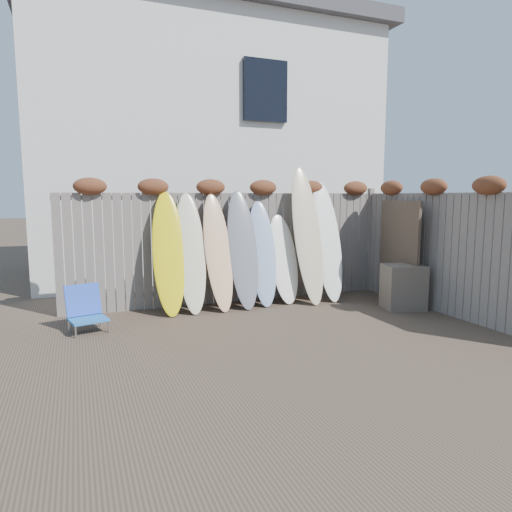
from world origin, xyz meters
name	(u,v)px	position (x,y,z in m)	size (l,w,h in m)	color
ground	(288,339)	(0.00, 0.00, 0.00)	(80.00, 80.00, 0.00)	#493A2D
back_fence	(235,238)	(0.06, 2.39, 1.18)	(6.05, 0.28, 2.24)	slate
right_fence	(448,246)	(2.99, 0.25, 1.14)	(0.28, 4.40, 2.24)	slate
house	(200,148)	(0.50, 6.50, 3.20)	(8.50, 5.50, 6.33)	silver
beach_chair	(86,310)	(-2.57, 1.45, 0.31)	(0.61, 0.63, 0.66)	blue
wooden_crate	(403,287)	(2.59, 0.81, 0.38)	(0.66, 0.55, 0.77)	brown
lattice_panel	(399,252)	(2.81, 1.23, 0.93)	(0.05, 1.24, 1.86)	brown
surfboard_0	(169,253)	(-1.24, 1.99, 1.02)	(0.53, 0.07, 2.11)	yellow
surfboard_1	(191,253)	(-0.87, 1.98, 1.00)	(0.49, 0.07, 2.09)	beige
surfboard_2	(218,252)	(-0.40, 1.95, 1.00)	(0.47, 0.07, 2.07)	#FFB681
surfboard_3	(243,249)	(0.05, 1.97, 1.03)	(0.52, 0.07, 2.14)	slate
surfboard_4	(262,253)	(0.44, 2.01, 0.93)	(0.49, 0.07, 1.94)	#8FA7D0
surfboard_5	(283,259)	(0.86, 2.02, 0.81)	(0.54, 0.07, 1.67)	white
surfboard_6	(307,235)	(1.29, 1.91, 1.25)	(0.53, 0.07, 2.60)	beige
surfboard_7	(327,241)	(1.74, 1.96, 1.11)	(0.55, 0.07, 2.32)	white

